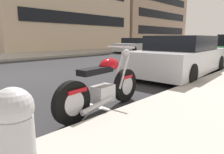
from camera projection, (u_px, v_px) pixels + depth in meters
The scene contains 8 objects.
ground_plane at pixel (14, 77), 6.74m from camera, with size 260.00×260.00×0.00m, color #28282B.
sidewalk_far_curb at pixel (110, 50), 20.15m from camera, with size 120.00×5.00×0.14m, color gray.
parking_stall_stripe at pixel (94, 105), 3.86m from camera, with size 0.12×2.20×0.01m, color silver.
parked_motorcycle at pixel (104, 87), 3.49m from camera, with size 2.09×0.63×1.14m.
parked_car_second_in_row at pixel (182, 57), 6.94m from camera, with size 4.74×2.13×1.36m.
car_opposite_curb at pixel (136, 46), 18.06m from camera, with size 4.64×2.11×1.31m.
fire_hydrant at pixel (17, 153), 1.20m from camera, with size 0.24×0.36×0.87m.
townhouse_behind_pole at pixel (134, 13), 34.72m from camera, with size 15.64×11.87×11.21m.
Camera 1 is at (-2.39, -7.02, 1.29)m, focal length 31.69 mm.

